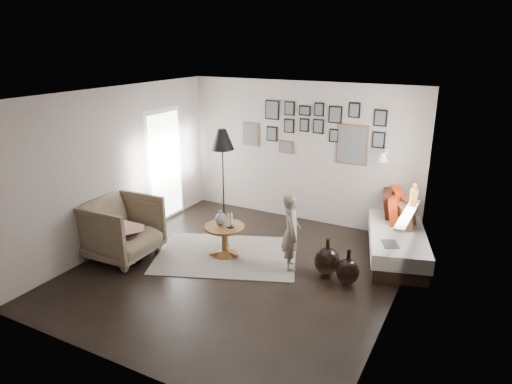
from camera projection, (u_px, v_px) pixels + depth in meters
The scene contains 23 objects.
ground at pixel (238, 270), 6.84m from camera, with size 4.80×4.80×0.00m, color black.
wall_back at pixel (301, 153), 8.44m from camera, with size 4.50×4.50×0.00m, color gray.
wall_front at pixel (112, 256), 4.41m from camera, with size 4.50×4.50×0.00m, color gray.
wall_left at pixel (117, 168), 7.42m from camera, with size 4.80×4.80×0.00m, color gray.
wall_right at pixel (400, 215), 5.44m from camera, with size 4.80×4.80×0.00m, color gray.
ceiling at pixel (235, 94), 6.02m from camera, with size 4.80×4.80×0.00m, color white.
door_left at pixel (165, 166), 8.50m from camera, with size 0.00×2.14×2.14m.
window_right at pixel (410, 208), 6.71m from camera, with size 0.15×1.32×1.30m.
gallery_wall at pixel (317, 130), 8.16m from camera, with size 2.74×0.03×1.08m.
wall_sconce at pixel (383, 157), 7.48m from camera, with size 0.18×0.36×0.16m.
rug at pixel (227, 255), 7.31m from camera, with size 2.20×1.54×0.01m, color beige.
pedestal_table at pixel (225, 242), 7.26m from camera, with size 0.64×0.64×0.50m.
vase at pixel (221, 216), 7.18m from camera, with size 0.18×0.18×0.46m.
candles at pixel (230, 221), 7.09m from camera, with size 0.11×0.11×0.24m.
daybed at pixel (398, 237), 7.27m from camera, with size 1.31×2.08×0.95m.
magazine_on_daybed at pixel (390, 244), 6.68m from camera, with size 0.21×0.29×0.02m, color black.
armchair at pixel (121, 228), 7.15m from camera, with size 1.02×1.05×0.95m, color brown.
armchair_cushion at pixel (124, 227), 7.18m from camera, with size 0.43×0.43×0.11m, color white.
floor_lamp at pixel (222, 143), 8.01m from camera, with size 0.42×0.42×1.81m.
magazine_basket at pixel (130, 251), 7.04m from camera, with size 0.36×0.36×0.37m.
demijohn_large at pixel (327, 261), 6.67m from camera, with size 0.37×0.37×0.56m.
demijohn_small at pixel (348, 271), 6.42m from camera, with size 0.33×0.33×0.51m.
child at pixel (291, 232), 6.74m from camera, with size 0.43×0.28×1.18m, color #6A5F54.
Camera 1 is at (3.09, -5.28, 3.29)m, focal length 32.00 mm.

